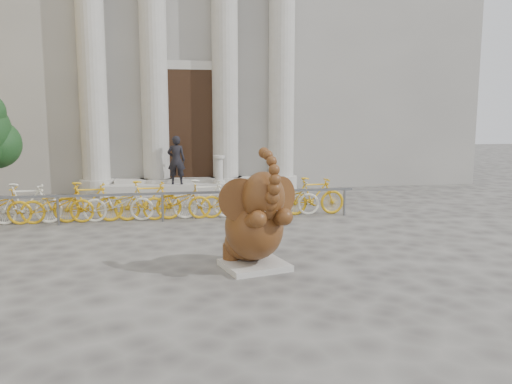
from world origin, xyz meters
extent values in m
plane|color=#474442|center=(0.00, 0.00, 0.00)|extent=(80.00, 80.00, 0.00)
cube|color=gray|center=(0.00, 15.00, 6.00)|extent=(22.00, 10.00, 12.00)
cube|color=black|center=(0.00, 9.92, 2.30)|extent=(2.40, 0.16, 4.00)
cylinder|color=#A8A59E|center=(-3.20, 9.80, 4.00)|extent=(0.90, 0.90, 8.00)
cylinder|color=#A8A59E|center=(-1.20, 9.80, 4.00)|extent=(0.90, 0.90, 8.00)
cylinder|color=#A8A59E|center=(1.20, 9.80, 4.00)|extent=(0.90, 0.90, 8.00)
cylinder|color=#A8A59E|center=(3.20, 9.80, 4.00)|extent=(0.90, 0.90, 8.00)
cube|color=#A8A59E|center=(0.00, 9.40, 0.18)|extent=(6.00, 1.20, 0.36)
cube|color=#A8A59E|center=(0.59, 0.38, 0.05)|extent=(1.22, 1.14, 0.10)
ellipsoid|color=black|center=(0.54, 0.59, 0.41)|extent=(1.03, 1.00, 0.66)
ellipsoid|color=black|center=(0.58, 0.40, 0.70)|extent=(1.25, 1.43, 1.07)
cylinder|color=black|center=(0.23, 0.66, 0.24)|extent=(0.37, 0.37, 0.27)
cylinder|color=black|center=(0.77, 0.79, 0.24)|extent=(0.37, 0.37, 0.27)
cylinder|color=black|center=(0.46, -0.06, 0.90)|extent=(0.39, 0.65, 0.41)
cylinder|color=black|center=(0.90, 0.05, 0.90)|extent=(0.39, 0.65, 0.41)
ellipsoid|color=black|center=(0.67, 0.04, 1.27)|extent=(0.83, 0.80, 0.82)
cylinder|color=black|center=(0.31, 0.07, 1.23)|extent=(0.70, 0.10, 0.70)
cylinder|color=black|center=(0.98, 0.24, 1.23)|extent=(0.62, 0.41, 0.70)
cone|color=beige|center=(0.60, -0.19, 1.11)|extent=(0.18, 0.24, 0.11)
cone|color=beige|center=(0.84, -0.13, 1.11)|extent=(0.08, 0.24, 0.11)
cube|color=slate|center=(-0.97, 4.64, 0.70)|extent=(9.80, 0.06, 0.06)
cylinder|color=slate|center=(-3.42, 4.64, 0.35)|extent=(0.06, 0.06, 0.70)
cylinder|color=slate|center=(-0.97, 4.64, 0.35)|extent=(0.06, 0.06, 0.70)
cylinder|color=slate|center=(1.48, 4.64, 0.35)|extent=(0.06, 0.06, 0.70)
cylinder|color=slate|center=(3.73, 4.64, 0.35)|extent=(0.06, 0.06, 0.70)
imported|color=silver|center=(-4.19, 4.89, 0.50)|extent=(1.66, 0.47, 1.00)
imported|color=gold|center=(-3.48, 4.89, 0.50)|extent=(1.70, 0.50, 1.00)
imported|color=gold|center=(-2.76, 4.89, 0.50)|extent=(1.66, 0.47, 1.00)
imported|color=silver|center=(-2.04, 4.89, 0.50)|extent=(1.70, 0.50, 1.00)
imported|color=gold|center=(-1.33, 4.89, 0.50)|extent=(1.66, 0.47, 1.00)
imported|color=gold|center=(-0.61, 4.89, 0.50)|extent=(1.70, 0.50, 1.00)
imported|color=silver|center=(0.11, 4.89, 0.50)|extent=(1.66, 0.47, 1.00)
imported|color=gold|center=(0.82, 4.89, 0.50)|extent=(1.70, 0.50, 1.00)
imported|color=gold|center=(1.54, 4.89, 0.50)|extent=(1.66, 0.47, 1.00)
imported|color=silver|center=(2.26, 4.89, 0.50)|extent=(1.70, 0.50, 1.00)
imported|color=gold|center=(2.97, 4.89, 0.50)|extent=(1.66, 0.47, 1.00)
imported|color=black|center=(-0.53, 9.10, 1.17)|extent=(0.64, 0.46, 1.62)
cylinder|color=#A8A59E|center=(0.89, 9.10, 0.42)|extent=(0.39, 0.39, 0.12)
cylinder|color=#A8A59E|center=(0.89, 9.10, 0.80)|extent=(0.27, 0.27, 0.87)
cylinder|color=#A8A59E|center=(0.89, 9.10, 1.26)|extent=(0.39, 0.39, 0.10)
camera|label=1|loc=(-0.82, -7.68, 2.48)|focal=35.00mm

